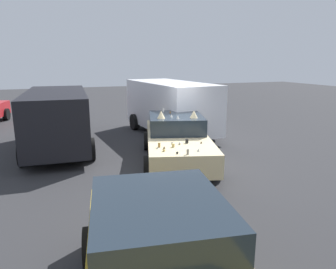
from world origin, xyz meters
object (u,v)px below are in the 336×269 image
object	(u,v)px
parked_van_near_right	(170,105)
parked_van_behind_right	(57,118)
parked_sedan_row_back_far	(163,264)
art_car_decorated	(177,139)

from	to	relation	value
parked_van_near_right	parked_van_behind_right	xyz separation A→B (m)	(-0.86, 4.53, -0.08)
parked_van_behind_right	parked_sedan_row_back_far	size ratio (longest dim) A/B	1.24
parked_sedan_row_back_far	parked_van_near_right	bearing A→B (deg)	167.51
art_car_decorated	parked_van_behind_right	size ratio (longest dim) A/B	0.96
art_car_decorated	parked_van_near_right	world-z (taller)	parked_van_near_right
parked_van_near_right	parked_sedan_row_back_far	world-z (taller)	parked_van_near_right
art_car_decorated	parked_sedan_row_back_far	distance (m)	6.17
art_car_decorated	parked_van_near_right	distance (m)	3.70
parked_van_near_right	parked_van_behind_right	size ratio (longest dim) A/B	1.03
parked_van_near_right	parked_van_behind_right	world-z (taller)	parked_van_near_right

